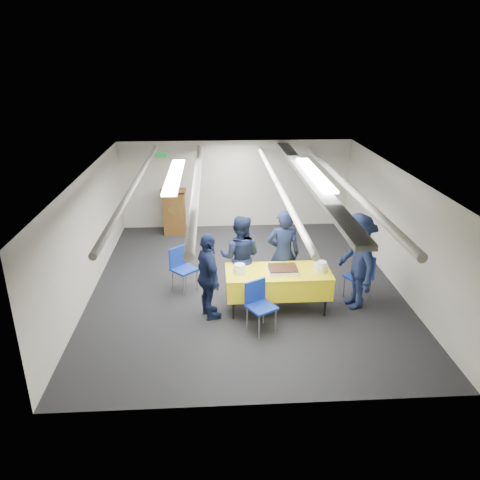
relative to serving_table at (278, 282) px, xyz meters
name	(u,v)px	position (x,y,z in m)	size (l,w,h in m)	color
ground	(245,284)	(-0.52, 1.02, -0.56)	(7.00, 7.00, 0.00)	black
room_shell	(248,192)	(-0.43, 1.42, 1.25)	(6.00, 7.00, 2.30)	beige
serving_table	(278,282)	(0.00, 0.00, 0.00)	(1.86, 0.83, 0.77)	black
sheet_cake	(283,269)	(0.07, -0.03, 0.25)	(0.52, 0.40, 0.09)	white
plate_stack_left	(240,269)	(-0.69, -0.05, 0.29)	(0.22, 0.22, 0.17)	white
plate_stack_right	(321,267)	(0.75, -0.05, 0.29)	(0.24, 0.24, 0.18)	white
podium	(174,210)	(-2.12, 4.06, 0.05)	(0.62, 0.53, 1.25)	brown
chair_near	(259,301)	(-0.41, -0.63, -0.03)	(0.57, 0.57, 0.87)	gray
chair_right	(362,272)	(1.64, 0.35, -0.03)	(0.57, 0.57, 0.87)	gray
chair_left	(181,265)	(-1.77, 0.90, -0.03)	(0.59, 0.59, 0.87)	gray
sailor_a	(283,254)	(0.17, 0.55, 0.30)	(0.63, 0.41, 1.71)	black
sailor_b	(240,257)	(-0.64, 0.55, 0.26)	(0.79, 0.62, 1.63)	black
sailor_c	(209,277)	(-1.23, -0.19, 0.23)	(0.92, 0.38, 1.57)	black
sailor_d	(356,262)	(1.41, 0.04, 0.33)	(1.15, 0.66, 1.78)	black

